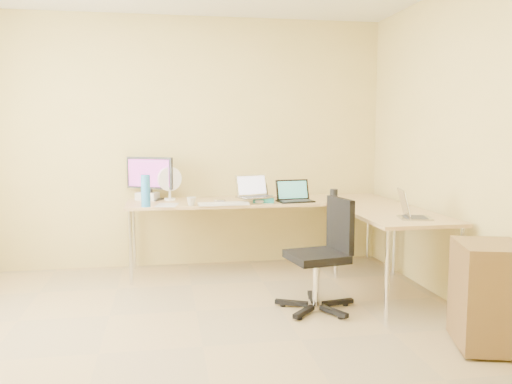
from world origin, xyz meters
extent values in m
plane|color=tan|center=(0.00, 0.00, 0.00)|extent=(4.50, 4.50, 0.00)
plane|color=tan|center=(0.00, 2.25, 1.30)|extent=(4.50, 0.00, 4.50)
plane|color=tan|center=(0.00, -2.25, 1.30)|extent=(4.50, 0.00, 4.50)
plane|color=tan|center=(2.10, 0.00, 1.30)|extent=(0.00, 4.50, 4.50)
cube|color=tan|center=(0.72, 1.85, 0.36)|extent=(2.65, 0.70, 0.73)
cube|color=tan|center=(1.70, 0.85, 0.36)|extent=(0.70, 1.30, 0.73)
cube|color=black|center=(-0.37, 2.05, 0.95)|extent=(0.52, 0.39, 0.44)
cube|color=#197572|center=(0.73, 1.74, 0.75)|extent=(0.25, 0.31, 0.05)
cube|color=silver|center=(0.65, 1.67, 0.89)|extent=(0.41, 0.36, 0.22)
cube|color=black|center=(1.04, 1.65, 0.84)|extent=(0.37, 0.30, 0.22)
cube|color=white|center=(0.32, 1.55, 0.74)|extent=(0.48, 0.14, 0.02)
ellipsoid|color=white|center=(0.67, 1.61, 0.75)|extent=(0.10, 0.08, 0.03)
imported|color=beige|center=(0.02, 1.56, 0.77)|extent=(0.10, 0.10, 0.08)
cylinder|color=silver|center=(0.30, 1.72, 0.74)|extent=(0.15, 0.15, 0.03)
cylinder|color=#2E82CE|center=(-0.40, 1.55, 0.88)|extent=(0.09, 0.09, 0.30)
cube|color=silver|center=(-0.21, 1.62, 0.73)|extent=(0.23, 0.30, 0.01)
cube|color=silver|center=(-0.40, 2.05, 0.77)|extent=(0.25, 0.22, 0.08)
cylinder|color=white|center=(-0.18, 1.99, 0.88)|extent=(0.31, 0.31, 0.31)
cylinder|color=black|center=(1.40, 1.55, 0.79)|extent=(0.08, 0.08, 0.13)
cube|color=#B2B2BA|center=(1.73, 0.51, 0.83)|extent=(0.33, 0.28, 0.19)
cube|color=black|center=(0.95, 0.59, 0.50)|extent=(0.63, 0.63, 0.90)
cube|color=brown|center=(1.85, -0.33, 0.36)|extent=(0.52, 0.58, 0.68)
camera|label=1|loc=(-0.23, -3.42, 1.43)|focal=37.48mm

